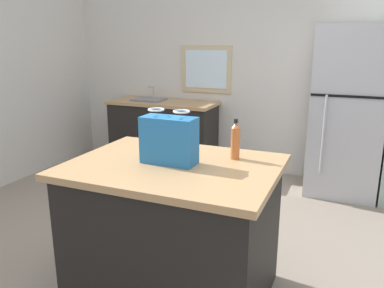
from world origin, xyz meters
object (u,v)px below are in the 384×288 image
(kitchen_island, at_px, (174,230))
(shopping_bag, at_px, (169,140))
(refrigerator, at_px, (347,113))
(bottle, at_px, (235,141))
(small_box, at_px, (152,135))

(kitchen_island, xyz_separation_m, shopping_bag, (-0.03, 0.00, 0.60))
(refrigerator, xyz_separation_m, bottle, (-0.62, -2.09, 0.13))
(small_box, relative_size, bottle, 0.55)
(kitchen_island, height_order, small_box, small_box)
(small_box, height_order, bottle, bottle)
(refrigerator, distance_m, small_box, 2.36)
(kitchen_island, height_order, refrigerator, refrigerator)
(refrigerator, bearing_deg, kitchen_island, -112.08)
(kitchen_island, distance_m, refrigerator, 2.56)
(shopping_bag, relative_size, bottle, 1.30)
(refrigerator, height_order, shopping_bag, refrigerator)
(shopping_bag, relative_size, small_box, 2.39)
(small_box, bearing_deg, shopping_bag, -48.37)
(kitchen_island, bearing_deg, shopping_bag, 176.89)
(shopping_bag, xyz_separation_m, bottle, (0.35, 0.24, -0.03))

